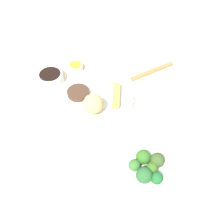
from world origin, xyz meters
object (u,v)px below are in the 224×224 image
broccoli_plate (148,171)px  sauce_ramekin_hot_mustard (76,67)px  soy_sauce_bowl (51,78)px  chopsticks_pair (152,71)px  main_plate (97,97)px

broccoli_plate → sauce_ramekin_hot_mustard: size_ratio=3.16×
sauce_ramekin_hot_mustard → soy_sauce_bowl: bearing=104.9°
broccoli_plate → chopsticks_pair: (0.41, -0.23, -0.00)m
main_plate → sauce_ramekin_hot_mustard: size_ratio=4.61×
main_plate → soy_sauce_bowl: size_ratio=2.74×
soy_sauce_bowl → chopsticks_pair: bearing=-103.7°
soy_sauce_bowl → chopsticks_pair: (-0.10, -0.42, -0.01)m
soy_sauce_bowl → chopsticks_pair: soy_sauce_bowl is taller
soy_sauce_bowl → sauce_ramekin_hot_mustard: 0.12m
sauce_ramekin_hot_mustard → chopsticks_pair: (-0.13, -0.30, -0.01)m
broccoli_plate → soy_sauce_bowl: size_ratio=1.88×
main_plate → broccoli_plate: (-0.35, -0.04, -0.00)m
soy_sauce_bowl → broccoli_plate: bearing=-159.8°
chopsticks_pair → soy_sauce_bowl: bearing=76.3°
main_plate → soy_sauce_bowl: (0.17, 0.15, 0.01)m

